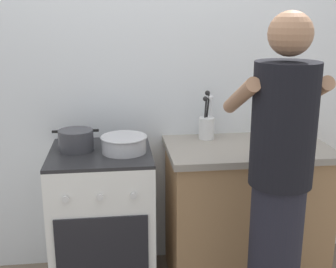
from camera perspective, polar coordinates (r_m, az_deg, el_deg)
name	(u,v)px	position (r m, az deg, el deg)	size (l,w,h in m)	color
back_wall	(183,82)	(2.90, 2.04, 6.88)	(3.20, 0.10, 2.50)	silver
countertop	(245,212)	(2.88, 10.00, -10.07)	(1.00, 0.60, 0.90)	#99724C
stove_range	(103,221)	(2.77, -8.48, -11.16)	(0.60, 0.62, 0.90)	white
pot	(76,140)	(2.63, -11.96, -0.79)	(0.27, 0.21, 0.12)	#38383D
mixing_bowl	(124,143)	(2.55, -5.80, -1.21)	(0.27, 0.27, 0.10)	#B7B7BC
utensil_crock	(207,126)	(2.81, 5.09, 1.11)	(0.10, 0.10, 0.31)	silver
spice_bottle	(259,143)	(2.63, 11.88, -1.20)	(0.04, 0.04, 0.09)	silver
oil_bottle	(285,126)	(2.78, 15.12, 0.98)	(0.07, 0.07, 0.26)	gold
person	(279,191)	(2.18, 14.29, -7.22)	(0.41, 0.50, 1.70)	black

